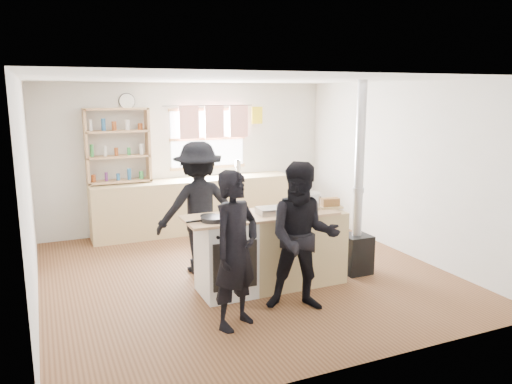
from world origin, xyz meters
TOP-DOWN VIEW (x-y plane):
  - ground at (0.00, 0.00)m, footprint 5.00×5.00m
  - back_counter at (0.00, 2.22)m, footprint 3.40×0.55m
  - shelving_unit at (-1.20, 2.34)m, footprint 1.00×0.28m
  - thermos at (0.80, 2.22)m, footprint 0.10×0.10m
  - cooking_island at (0.14, -0.55)m, footprint 1.97×0.64m
  - skillet_greens at (-0.63, -0.65)m, footprint 0.29×0.29m
  - roast_tray at (0.11, -0.59)m, footprint 0.32×0.29m
  - stockpot_stove at (-0.32, -0.47)m, footprint 0.20×0.20m
  - stockpot_counter at (0.62, -0.56)m, footprint 0.32×0.32m
  - bread_board at (0.93, -0.59)m, footprint 0.31×0.24m
  - flue_heater at (1.36, -0.57)m, footprint 0.35×0.35m
  - person_near_left at (-0.64, -1.36)m, footprint 0.70×0.61m
  - person_near_right at (0.17, -1.27)m, footprint 0.98×0.89m
  - person_far at (-0.50, 0.33)m, footprint 1.12×0.65m

SIDE VIEW (x-z plane):
  - ground at x=0.00m, z-range -0.01..0.00m
  - back_counter at x=0.00m, z-range 0.00..0.90m
  - cooking_island at x=0.14m, z-range 0.00..0.93m
  - flue_heater at x=1.36m, z-range -0.60..1.90m
  - person_near_left at x=-0.64m, z-range 0.00..1.61m
  - person_near_right at x=0.17m, z-range 0.00..1.63m
  - person_far at x=-0.50m, z-range 0.00..1.73m
  - skillet_greens at x=-0.63m, z-range 0.93..0.98m
  - roast_tray at x=0.11m, z-range 0.93..1.01m
  - bread_board at x=0.93m, z-range 0.92..1.04m
  - stockpot_stove at x=-0.32m, z-range 0.92..1.09m
  - stockpot_counter at x=0.62m, z-range 0.92..1.15m
  - thermos at x=0.80m, z-range 0.90..1.17m
  - shelving_unit at x=-1.20m, z-range 0.91..2.11m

